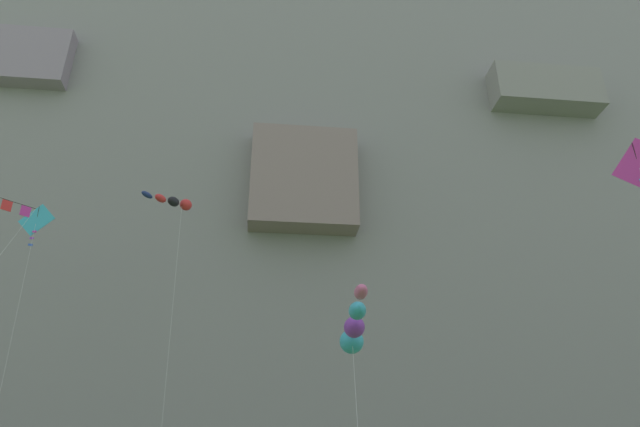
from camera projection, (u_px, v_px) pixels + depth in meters
cliff_face at (297, 166)px, 64.91m from camera, size 180.00×23.95×74.41m
kite_diamond_high_left at (639, 167)px, 28.02m from camera, size 1.70×2.53×19.81m
kite_windsock_near_cliff at (174, 203)px, 32.52m from camera, size 2.80×2.65×19.23m
kite_windsock_low_left at (354, 329)px, 20.77m from camera, size 1.25×6.20×9.76m
kite_diamond_upper_right at (35, 226)px, 36.04m from camera, size 3.30×4.12×20.51m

